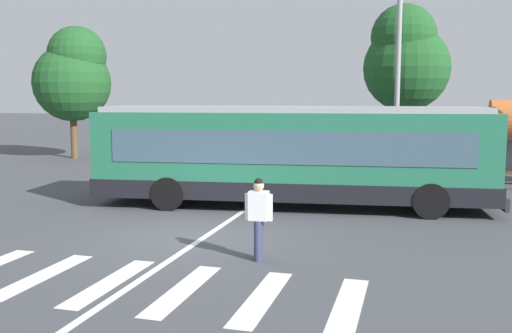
{
  "coord_description": "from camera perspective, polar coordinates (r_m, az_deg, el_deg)",
  "views": [
    {
      "loc": [
        5.12,
        -12.32,
        3.4
      ],
      "look_at": [
        0.58,
        3.67,
        1.3
      ],
      "focal_mm": 39.65,
      "sensor_mm": 36.0,
      "label": 1
    }
  ],
  "objects": [
    {
      "name": "parked_car_white",
      "position": [
        30.74,
        -0.14,
        2.28
      ],
      "size": [
        1.96,
        4.54,
        1.35
      ],
      "color": "black",
      "rests_on": "ground_plane"
    },
    {
      "name": "twin_arm_street_lamp",
      "position": [
        22.73,
        14.24,
        13.43
      ],
      "size": [
        5.09,
        0.32,
        9.7
      ],
      "color": "#939399",
      "rests_on": "ground_plane"
    },
    {
      "name": "parked_car_charcoal",
      "position": [
        29.17,
        9.47,
        1.92
      ],
      "size": [
        2.03,
        4.58,
        1.35
      ],
      "color": "black",
      "rests_on": "ground_plane"
    },
    {
      "name": "ground_plane",
      "position": [
        13.77,
        -6.57,
        -7.14
      ],
      "size": [
        160.0,
        160.0,
        0.0
      ],
      "primitive_type": "plane",
      "color": "#424449"
    },
    {
      "name": "pedestrian_crossing_street",
      "position": [
        11.64,
        0.27,
        -4.85
      ],
      "size": [
        0.58,
        0.33,
        1.72
      ],
      "color": "#333856",
      "rests_on": "ground_plane"
    },
    {
      "name": "background_tree_left",
      "position": [
        32.16,
        -17.94,
        8.78
      ],
      "size": [
        4.12,
        4.12,
        7.05
      ],
      "color": "brown",
      "rests_on": "ground_plane"
    },
    {
      "name": "crosswalk_painted_stripes",
      "position": [
        10.53,
        -11.05,
        -11.73
      ],
      "size": [
        7.65,
        2.76,
        0.01
      ],
      "color": "silver",
      "rests_on": "ground_plane"
    },
    {
      "name": "city_transit_bus",
      "position": [
        17.25,
        3.56,
        1.16
      ],
      "size": [
        12.22,
        3.98,
        3.06
      ],
      "color": "black",
      "rests_on": "ground_plane"
    },
    {
      "name": "lane_center_line",
      "position": [
        15.49,
        -2.73,
        -5.48
      ],
      "size": [
        0.16,
        24.0,
        0.01
      ],
      "primitive_type": "cube",
      "color": "silver",
      "rests_on": "ground_plane"
    },
    {
      "name": "background_tree_right",
      "position": [
        30.24,
        14.86,
        10.43
      ],
      "size": [
        4.4,
        4.4,
        7.97
      ],
      "color": "brown",
      "rests_on": "ground_plane"
    },
    {
      "name": "parked_car_blue",
      "position": [
        29.65,
        4.61,
        2.08
      ],
      "size": [
        1.99,
        4.56,
        1.35
      ],
      "color": "black",
      "rests_on": "ground_plane"
    }
  ]
}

